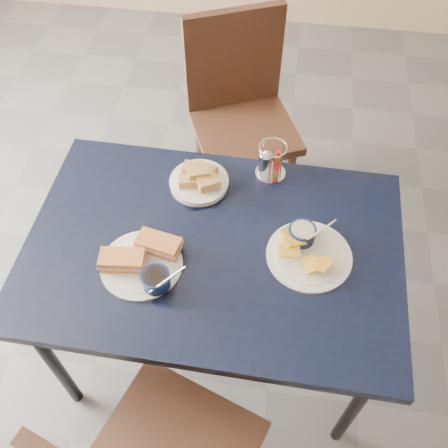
# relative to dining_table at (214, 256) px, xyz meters

# --- Properties ---
(ground) EXTENTS (6.00, 6.00, 0.00)m
(ground) POSITION_rel_dining_table_xyz_m (0.25, 0.12, -0.69)
(ground) COLOR #535258
(ground) RESTS_ON ground
(dining_table) EXTENTS (1.25, 0.84, 0.75)m
(dining_table) POSITION_rel_dining_table_xyz_m (0.00, 0.00, 0.00)
(dining_table) COLOR black
(dining_table) RESTS_ON ground
(chair_far) EXTENTS (0.60, 0.60, 0.97)m
(chair_far) POSITION_rel_dining_table_xyz_m (0.01, 0.96, -0.13)
(chair_far) COLOR black
(chair_far) RESTS_ON ground
(sandwich_plate) EXTENTS (0.30, 0.26, 0.12)m
(sandwich_plate) POSITION_rel_dining_table_xyz_m (-0.20, -0.11, 0.09)
(sandwich_plate) COLOR white
(sandwich_plate) RESTS_ON dining_table
(plantain_plate) EXTENTS (0.28, 0.28, 0.12)m
(plantain_plate) POSITION_rel_dining_table_xyz_m (0.30, 0.02, 0.08)
(plantain_plate) COLOR white
(plantain_plate) RESTS_ON dining_table
(bread_basket) EXTENTS (0.21, 0.21, 0.08)m
(bread_basket) POSITION_rel_dining_table_xyz_m (-0.09, 0.25, 0.09)
(bread_basket) COLOR white
(bread_basket) RESTS_ON dining_table
(condiment_caddy) EXTENTS (0.11, 0.11, 0.14)m
(condiment_caddy) POSITION_rel_dining_table_xyz_m (0.15, 0.35, 0.12)
(condiment_caddy) COLOR silver
(condiment_caddy) RESTS_ON dining_table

